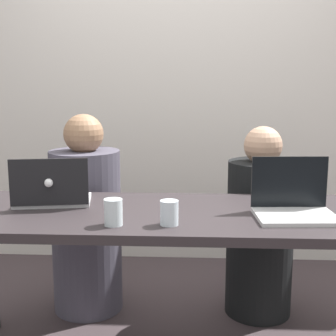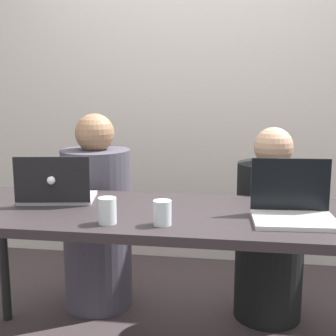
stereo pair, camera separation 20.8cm
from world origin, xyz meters
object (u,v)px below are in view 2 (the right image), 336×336
Objects in this scene: laptop_front_right at (293,207)px; water_glass_center at (162,214)px; person_on_right at (270,235)px; water_glass_left at (107,212)px; laptop_back_left at (56,192)px; person_on_left at (97,222)px.

laptop_front_right is 0.54m from water_glass_center.
person_on_right is 10.12× the size of water_glass_left.
laptop_back_left is 1.09× the size of laptop_front_right.
person_on_right is 1.08m from water_glass_left.
laptop_back_left is at bearing 23.82° from person_on_right.
laptop_front_right is (0.05, -0.60, 0.32)m from person_on_right.
person_on_right reaches higher than laptop_back_left.
water_glass_left is (-0.74, -0.17, -0.01)m from laptop_front_right.
person_on_right reaches higher than water_glass_center.
person_on_left is at bearing 110.63° from water_glass_left.
person_on_left is 11.46× the size of water_glass_center.
water_glass_center is at bearing 3.92° from water_glass_left.
person_on_left is 1.23m from laptop_front_right.
water_glass_left is 1.07× the size of water_glass_center.
person_on_left is at bearing 124.03° from water_glass_center.
person_on_left is at bearing -0.95° from person_on_right.
laptop_back_left reaches higher than water_glass_center.
water_glass_center is at bearing 118.14° from person_on_left.
person_on_left is at bearing 146.03° from laptop_front_right.
laptop_back_left is at bearing 169.59° from laptop_front_right.
water_glass_left reaches higher than water_glass_center.
water_glass_left is at bearing -170.69° from laptop_front_right.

